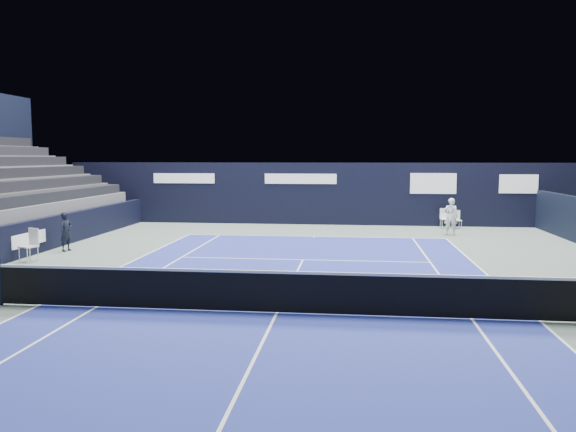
% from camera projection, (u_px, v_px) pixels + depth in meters
% --- Properties ---
extents(ground, '(48.00, 48.00, 0.00)m').
position_uv_depth(ground, '(287.00, 292.00, 14.14)').
color(ground, '#53635A').
rests_on(ground, ground).
extents(court_surface, '(10.97, 23.77, 0.01)m').
position_uv_depth(court_surface, '(277.00, 313.00, 12.16)').
color(court_surface, navy).
rests_on(court_surface, ground).
extents(folding_chair_back_a, '(0.45, 0.43, 0.93)m').
position_uv_depth(folding_chair_back_a, '(445.00, 217.00, 26.83)').
color(folding_chair_back_a, white).
rests_on(folding_chair_back_a, ground).
extents(folding_chair_back_b, '(0.43, 0.42, 0.87)m').
position_uv_depth(folding_chair_back_b, '(457.00, 218.00, 26.58)').
color(folding_chair_back_b, silver).
rests_on(folding_chair_back_b, ground).
extents(line_judge_chair, '(0.62, 0.61, 1.08)m').
position_uv_depth(line_judge_chair, '(31.00, 243.00, 18.21)').
color(line_judge_chair, white).
rests_on(line_judge_chair, ground).
extents(line_judge, '(0.46, 0.59, 1.41)m').
position_uv_depth(line_judge, '(66.00, 232.00, 20.19)').
color(line_judge, black).
rests_on(line_judge, ground).
extents(court_markings, '(11.03, 23.83, 0.00)m').
position_uv_depth(court_markings, '(277.00, 313.00, 12.16)').
color(court_markings, white).
rests_on(court_markings, court_surface).
extents(tennis_net, '(12.90, 0.10, 1.10)m').
position_uv_depth(tennis_net, '(277.00, 290.00, 12.11)').
color(tennis_net, black).
rests_on(tennis_net, ground).
extents(back_sponsor_wall, '(26.00, 0.63, 3.10)m').
position_uv_depth(back_sponsor_wall, '(321.00, 193.00, 28.30)').
color(back_sponsor_wall, black).
rests_on(back_sponsor_wall, ground).
extents(side_barrier_left, '(0.33, 22.00, 1.20)m').
position_uv_depth(side_barrier_left, '(24.00, 239.00, 19.09)').
color(side_barrier_left, black).
rests_on(side_barrier_left, ground).
extents(tennis_player, '(0.65, 0.86, 1.62)m').
position_uv_depth(tennis_player, '(451.00, 216.00, 24.33)').
color(tennis_player, silver).
rests_on(tennis_player, ground).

